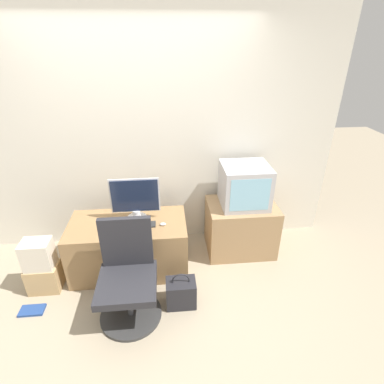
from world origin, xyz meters
The scene contains 13 objects.
ground_plane centered at (0.00, 0.00, 0.00)m, with size 12.00×12.00×0.00m, color tan.
wall_back centered at (0.00, 1.32, 1.30)m, with size 4.40×0.05×2.60m.
desk centered at (-0.16, 0.74, 0.29)m, with size 1.20×0.62×0.58m.
side_stand centered at (1.10, 0.96, 0.30)m, with size 0.77×0.55×0.60m.
main_monitor centered at (-0.06, 0.82, 0.81)m, with size 0.50×0.21×0.46m.
keyboard centered at (-0.03, 0.68, 0.58)m, with size 0.34×0.10×0.01m.
mouse centered at (0.21, 0.67, 0.59)m, with size 0.06×0.04×0.03m.
crt_tv centered at (1.11, 0.98, 0.83)m, with size 0.51×0.47×0.46m.
office_chair centered at (-0.11, 0.14, 0.38)m, with size 0.55×0.55×0.91m.
cardboard_box_lower centered at (-0.98, 0.50, 0.14)m, with size 0.30×0.22×0.29m.
cardboard_box_upper centered at (-0.98, 0.50, 0.43)m, with size 0.27×0.20×0.29m.
handbag centered at (0.36, 0.17, 0.14)m, with size 0.28×0.19×0.37m.
book centered at (-1.03, 0.21, 0.01)m, with size 0.22×0.13×0.02m.
Camera 1 is at (0.26, -1.88, 2.27)m, focal length 28.00 mm.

